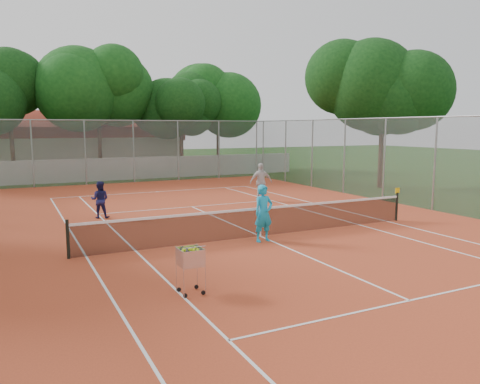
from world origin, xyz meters
name	(u,v)px	position (x,y,z in m)	size (l,w,h in m)	color
ground	(260,237)	(0.00, 0.00, 0.00)	(120.00, 120.00, 0.00)	#15370F
court_pad	(260,237)	(0.00, 0.00, 0.01)	(18.00, 34.00, 0.02)	#B84423
court_lines	(260,236)	(0.00, 0.00, 0.02)	(10.98, 23.78, 0.01)	white
tennis_net	(260,222)	(0.00, 0.00, 0.51)	(11.88, 0.10, 0.98)	black
perimeter_fence	(261,176)	(0.00, 0.00, 2.00)	(18.00, 34.00, 4.00)	slate
boundary_wall	(127,169)	(0.00, 19.00, 0.75)	(26.00, 0.30, 1.50)	silver
clubhouse	(77,143)	(-2.00, 29.00, 2.20)	(16.40, 9.00, 4.40)	beige
tropical_trees	(116,107)	(0.00, 22.00, 5.00)	(29.00, 19.00, 10.00)	black
player_near	(264,213)	(-0.24, -0.63, 0.91)	(0.65, 0.43, 1.78)	#1799C7
player_far_left	(100,200)	(-4.14, 5.53, 0.75)	(0.71, 0.55, 1.46)	#191A4C
player_far_right	(261,182)	(3.60, 6.50, 0.94)	(1.08, 0.45, 1.84)	silver
ball_hopper	(191,269)	(-3.90, -4.02, 0.57)	(0.53, 0.53, 1.09)	silver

